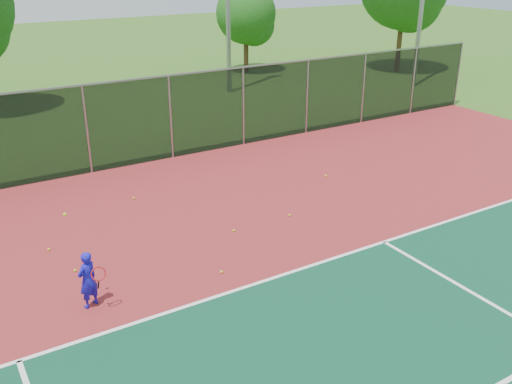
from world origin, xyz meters
TOP-DOWN VIEW (x-y plane):
  - ground at (0.00, 0.00)m, footprint 120.00×120.00m
  - court_apron at (0.00, 2.00)m, footprint 30.00×20.00m
  - fence_back at (0.00, 12.00)m, footprint 30.00×0.06m
  - tennis_player at (-5.34, 4.09)m, footprint 0.59×0.65m
  - practice_ball_0 at (-5.54, 7.05)m, footprint 0.07×0.07m
  - practice_ball_1 at (-5.25, 5.68)m, footprint 0.07×0.07m
  - practice_ball_2 at (0.80, 5.58)m, footprint 0.07×0.07m
  - practice_ball_3 at (-2.34, 3.82)m, footprint 0.07×0.07m
  - practice_ball_4 at (3.58, 7.50)m, footprint 0.07×0.07m
  - practice_ball_6 at (-2.57, 9.06)m, footprint 0.07×0.07m
  - practice_ball_7 at (-1.04, 5.55)m, footprint 0.07×0.07m
  - tree_back_mid at (10.62, 24.57)m, footprint 3.65×3.65m

SIDE VIEW (x-z plane):
  - ground at x=0.00m, z-range 0.00..0.00m
  - court_apron at x=0.00m, z-range 0.00..0.02m
  - practice_ball_0 at x=-5.54m, z-range 0.02..0.09m
  - practice_ball_1 at x=-5.25m, z-range 0.02..0.09m
  - practice_ball_2 at x=0.80m, z-range 0.02..0.09m
  - practice_ball_3 at x=-2.34m, z-range 0.02..0.09m
  - practice_ball_4 at x=3.58m, z-range 0.02..0.09m
  - practice_ball_6 at x=-2.57m, z-range 0.02..0.09m
  - practice_ball_7 at x=-1.04m, z-range 0.02..0.09m
  - tennis_player at x=-5.34m, z-range -0.43..1.76m
  - fence_back at x=0.00m, z-range 0.05..3.08m
  - tree_back_mid at x=10.62m, z-range 0.68..6.05m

